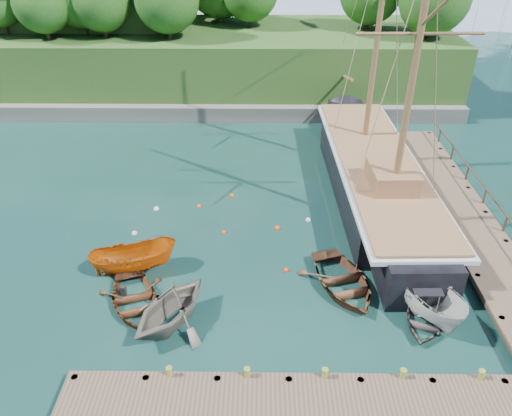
# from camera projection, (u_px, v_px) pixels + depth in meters

# --- Properties ---
(ground) EXTENTS (160.00, 160.00, 0.00)m
(ground) POSITION_uv_depth(u_px,v_px,m) (271.00, 298.00, 23.97)
(ground) COLOR #153229
(ground) RESTS_ON ground
(dock_near) EXTENTS (20.00, 3.20, 1.10)m
(dock_near) POSITION_uv_depth(u_px,v_px,m) (328.00, 411.00, 18.20)
(dock_near) COLOR brown
(dock_near) RESTS_ON ground
(dock_east) EXTENTS (3.20, 24.00, 1.10)m
(dock_east) POSITION_uv_depth(u_px,v_px,m) (463.00, 214.00, 29.57)
(dock_east) COLOR brown
(dock_east) RESTS_ON ground
(bollard_0) EXTENTS (0.26, 0.26, 0.45)m
(bollard_0) POSITION_uv_depth(u_px,v_px,m) (171.00, 386.00, 19.68)
(bollard_0) COLOR olive
(bollard_0) RESTS_ON ground
(bollard_1) EXTENTS (0.26, 0.26, 0.45)m
(bollard_1) POSITION_uv_depth(u_px,v_px,m) (247.00, 386.00, 19.65)
(bollard_1) COLOR olive
(bollard_1) RESTS_ON ground
(bollard_2) EXTENTS (0.26, 0.26, 0.45)m
(bollard_2) POSITION_uv_depth(u_px,v_px,m) (323.00, 387.00, 19.62)
(bollard_2) COLOR olive
(bollard_2) RESTS_ON ground
(bollard_3) EXTENTS (0.26, 0.26, 0.45)m
(bollard_3) POSITION_uv_depth(u_px,v_px,m) (400.00, 388.00, 19.59)
(bollard_3) COLOR olive
(bollard_3) RESTS_ON ground
(bollard_4) EXTENTS (0.26, 0.26, 0.45)m
(bollard_4) POSITION_uv_depth(u_px,v_px,m) (476.00, 389.00, 19.56)
(bollard_4) COLOR olive
(bollard_4) RESTS_ON ground
(rowboat_0) EXTENTS (4.39, 5.13, 0.90)m
(rowboat_0) POSITION_uv_depth(u_px,v_px,m) (135.00, 305.00, 23.56)
(rowboat_0) COLOR #4E2C17
(rowboat_0) RESTS_ON ground
(rowboat_1) EXTENTS (5.57, 5.76, 2.33)m
(rowboat_1) POSITION_uv_depth(u_px,v_px,m) (172.00, 324.00, 22.55)
(rowboat_1) COLOR slate
(rowboat_1) RESTS_ON ground
(rowboat_2) EXTENTS (4.82, 5.74, 1.02)m
(rowboat_2) POSITION_uv_depth(u_px,v_px,m) (342.00, 288.00, 24.64)
(rowboat_2) COLOR brown
(rowboat_2) RESTS_ON ground
(rowboat_3) EXTENTS (4.00, 4.55, 0.78)m
(rowboat_3) POSITION_uv_depth(u_px,v_px,m) (425.00, 321.00, 22.70)
(rowboat_3) COLOR #584F49
(rowboat_3) RESTS_ON ground
(motorboat_orange) EXTENTS (4.69, 2.75, 1.70)m
(motorboat_orange) POSITION_uv_depth(u_px,v_px,m) (135.00, 270.00, 25.82)
(motorboat_orange) COLOR #C15409
(motorboat_orange) RESTS_ON ground
(cabin_boat_white) EXTENTS (3.63, 5.63, 2.04)m
(cabin_boat_white) POSITION_uv_depth(u_px,v_px,m) (420.00, 309.00, 23.38)
(cabin_boat_white) COLOR silver
(cabin_boat_white) RESTS_ON ground
(schooner) EXTENTS (5.48, 27.45, 20.11)m
(schooner) POSITION_uv_depth(u_px,v_px,m) (375.00, 181.00, 31.58)
(schooner) COLOR black
(schooner) RESTS_ON ground
(mooring_buoy_0) EXTENTS (0.32, 0.32, 0.32)m
(mooring_buoy_0) POSITION_uv_depth(u_px,v_px,m) (135.00, 234.00, 28.60)
(mooring_buoy_0) COLOR white
(mooring_buoy_0) RESTS_ON ground
(mooring_buoy_1) EXTENTS (0.28, 0.28, 0.28)m
(mooring_buoy_1) POSITION_uv_depth(u_px,v_px,m) (224.00, 233.00, 28.65)
(mooring_buoy_1) COLOR #E43F00
(mooring_buoy_1) RESTS_ON ground
(mooring_buoy_2) EXTENTS (0.35, 0.35, 0.35)m
(mooring_buoy_2) POSITION_uv_depth(u_px,v_px,m) (277.00, 229.00, 29.03)
(mooring_buoy_2) COLOR #DA4808
(mooring_buoy_2) RESTS_ON ground
(mooring_buoy_3) EXTENTS (0.32, 0.32, 0.32)m
(mooring_buoy_3) POSITION_uv_depth(u_px,v_px,m) (308.00, 220.00, 29.78)
(mooring_buoy_3) COLOR white
(mooring_buoy_3) RESTS_ON ground
(mooring_buoy_4) EXTENTS (0.31, 0.31, 0.31)m
(mooring_buoy_4) POSITION_uv_depth(u_px,v_px,m) (199.00, 207.00, 31.08)
(mooring_buoy_4) COLOR #E3461F
(mooring_buoy_4) RESTS_ON ground
(mooring_buoy_5) EXTENTS (0.30, 0.30, 0.30)m
(mooring_buoy_5) POSITION_uv_depth(u_px,v_px,m) (232.00, 196.00, 32.21)
(mooring_buoy_5) COLOR #F65200
(mooring_buoy_5) RESTS_ON ground
(mooring_buoy_6) EXTENTS (0.35, 0.35, 0.35)m
(mooring_buoy_6) POSITION_uv_depth(u_px,v_px,m) (156.00, 209.00, 30.84)
(mooring_buoy_6) COLOR white
(mooring_buoy_6) RESTS_ON ground
(mooring_buoy_7) EXTENTS (0.29, 0.29, 0.29)m
(mooring_buoy_7) POSITION_uv_depth(u_px,v_px,m) (286.00, 271.00, 25.75)
(mooring_buoy_7) COLOR #F63609
(mooring_buoy_7) RESTS_ON ground
(headland) EXTENTS (51.00, 19.31, 12.90)m
(headland) POSITION_uv_depth(u_px,v_px,m) (133.00, 31.00, 47.79)
(headland) COLOR #474744
(headland) RESTS_ON ground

